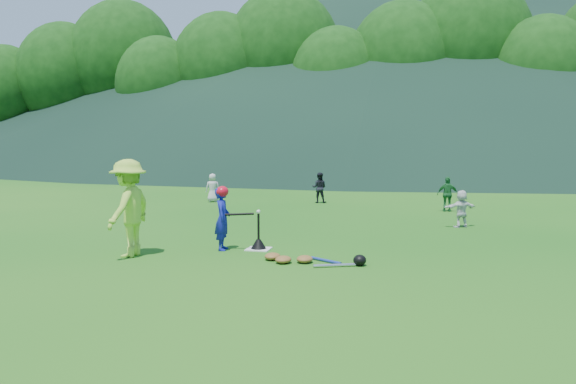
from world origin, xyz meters
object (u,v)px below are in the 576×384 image
object	(u,v)px
adult_coach	(129,208)
equipment_pile	(305,259)
fielder_c	(448,194)
batter_child	(223,219)
fielder_a	(213,188)
fielder_d	(461,209)
home_plate	(259,249)
fielder_b	(319,188)
batting_tee	(259,243)

from	to	relation	value
adult_coach	equipment_pile	bearing A→B (deg)	95.71
fielder_c	equipment_pile	xyz separation A→B (m)	(-2.74, -7.95, -0.46)
batter_child	fielder_a	size ratio (longest dim) A/B	1.23
adult_coach	fielder_d	size ratio (longest dim) A/B	1.94
home_plate	equipment_pile	bearing A→B (deg)	-41.35
fielder_b	batting_tee	distance (m)	8.50
fielder_b	batting_tee	xyz separation A→B (m)	(0.30, -8.48, -0.39)
adult_coach	batting_tee	distance (m)	2.52
fielder_b	equipment_pile	size ratio (longest dim) A/B	0.58
batter_child	fielder_b	distance (m)	8.69
batter_child	adult_coach	size ratio (longest dim) A/B	0.68
batter_child	adult_coach	xyz separation A→B (m)	(-1.45, -0.94, 0.28)
home_plate	fielder_b	xyz separation A→B (m)	(-0.30, 8.48, 0.51)
home_plate	fielder_d	world-z (taller)	fielder_d
adult_coach	fielder_a	bearing A→B (deg)	-165.73
fielder_a	equipment_pile	xyz separation A→B (m)	(5.06, -8.91, -0.43)
adult_coach	fielder_b	xyz separation A→B (m)	(1.81, 9.62, -0.37)
equipment_pile	fielder_a	bearing A→B (deg)	119.60
adult_coach	equipment_pile	world-z (taller)	adult_coach
home_plate	fielder_d	distance (m)	5.59
fielder_a	adult_coach	bearing A→B (deg)	80.69
adult_coach	fielder_d	world-z (taller)	adult_coach
batter_child	equipment_pile	bearing A→B (deg)	-124.67
batter_child	adult_coach	world-z (taller)	adult_coach
fielder_c	batting_tee	xyz separation A→B (m)	(-3.84, -6.98, -0.39)
batter_child	fielder_c	size ratio (longest dim) A/B	1.16
adult_coach	fielder_a	xyz separation A→B (m)	(-1.84, 9.07, -0.39)
fielder_a	fielder_b	bearing A→B (deg)	167.82
batting_tee	fielder_c	bearing A→B (deg)	61.15
fielder_a	fielder_c	world-z (taller)	fielder_c
fielder_a	fielder_b	size ratio (longest dim) A/B	0.95
home_plate	fielder_a	distance (m)	8.87
adult_coach	fielder_a	size ratio (longest dim) A/B	1.80
adult_coach	fielder_c	size ratio (longest dim) A/B	1.69
fielder_b	equipment_pile	xyz separation A→B (m)	(1.41, -9.46, -0.45)
fielder_d	batting_tee	distance (m)	5.58
fielder_a	fielder_b	xyz separation A→B (m)	(3.65, 0.55, 0.03)
fielder_a	fielder_c	bearing A→B (deg)	152.27
adult_coach	fielder_d	bearing A→B (deg)	131.96
fielder_b	fielder_c	xyz separation A→B (m)	(4.15, -1.50, 0.00)
home_plate	adult_coach	world-z (taller)	adult_coach
batting_tee	equipment_pile	distance (m)	1.48
home_plate	equipment_pile	world-z (taller)	equipment_pile
batter_child	fielder_c	world-z (taller)	batter_child
home_plate	batting_tee	distance (m)	0.12
batter_child	equipment_pile	xyz separation A→B (m)	(1.77, -0.78, -0.54)
home_plate	adult_coach	size ratio (longest dim) A/B	0.25
batting_tee	equipment_pile	world-z (taller)	batting_tee
batter_child	equipment_pile	world-z (taller)	batter_child
fielder_a	fielder_b	world-z (taller)	fielder_b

